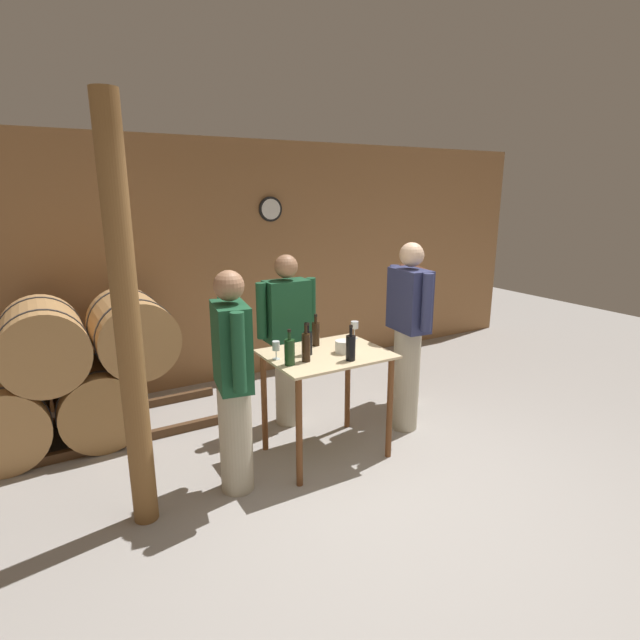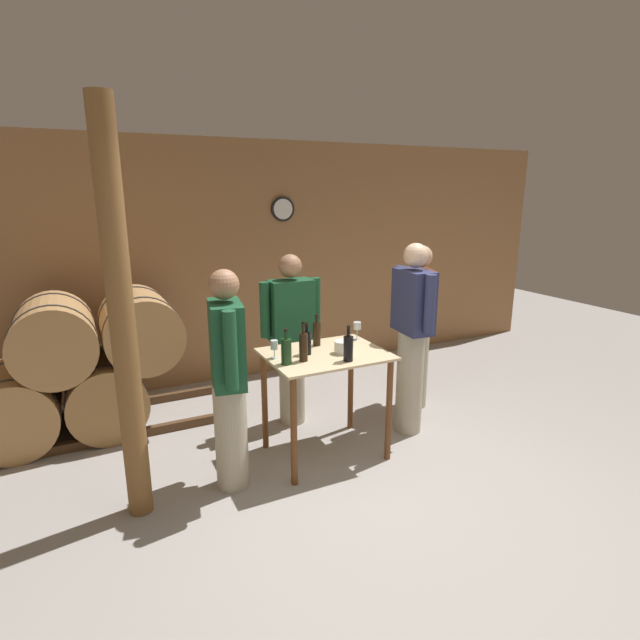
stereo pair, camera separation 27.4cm
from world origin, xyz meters
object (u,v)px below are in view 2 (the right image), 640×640
person_host (228,377)px  wine_bottle_far_right (348,348)px  wine_bottle_center (307,342)px  wine_bottle_far_left (286,351)px  wine_bottle_left (303,346)px  wine_glass_near_left (274,346)px  person_visitor_bearded (418,324)px  ice_bucket (342,347)px  wine_bottle_right (317,333)px  wine_glass_near_center (357,326)px  person_visitor_near_door (291,337)px  wooden_post (122,323)px  person_visitor_with_scarf (412,335)px

person_host → wine_bottle_far_right: bearing=-8.2°
wine_bottle_center → wine_bottle_far_left: bearing=-148.4°
wine_bottle_left → wine_bottle_center: 0.17m
wine_bottle_far_right → wine_glass_near_left: size_ratio=1.93×
person_visitor_bearded → ice_bucket: bearing=-155.4°
wine_bottle_far_left → wine_bottle_right: 0.52m
wine_glass_near_left → person_host: bearing=-156.9°
wine_bottle_right → wine_glass_near_center: size_ratio=1.73×
wine_bottle_far_left → person_host: size_ratio=0.17×
person_visitor_near_door → person_host: bearing=-136.0°
person_host → person_visitor_bearded: 2.18m
wine_bottle_right → wine_glass_near_left: 0.46m
wine_bottle_far_right → person_visitor_bearded: 1.39m
wooden_post → wine_bottle_far_left: size_ratio=9.81×
wine_glass_near_left → person_visitor_near_door: person_visitor_near_door is taller
wine_glass_near_center → wine_glass_near_left: bearing=-169.6°
wine_bottle_right → wine_bottle_far_right: wine_bottle_far_right is taller
wine_bottle_left → wine_bottle_center: wine_bottle_left is taller
wine_bottle_far_right → wine_bottle_far_left: bearing=162.4°
person_visitor_with_scarf → wine_bottle_far_left: bearing=-173.7°
wine_glass_near_center → person_visitor_with_scarf: bearing=-21.8°
wine_bottle_far_left → wine_glass_near_left: bearing=100.9°
person_visitor_near_door → ice_bucket: bearing=-80.1°
wine_bottle_right → person_visitor_near_door: bearing=94.4°
wine_bottle_far_right → wooden_post: bearing=175.9°
wine_bottle_left → ice_bucket: 0.36m
wine_bottle_right → ice_bucket: wine_bottle_right is taller
wine_glass_near_left → person_visitor_bearded: person_visitor_bearded is taller
person_visitor_with_scarf → wine_bottle_left: bearing=-173.3°
wine_bottle_right → ice_bucket: (0.09, -0.28, -0.06)m
wine_bottle_far_left → person_visitor_with_scarf: (1.25, 0.14, -0.08)m
wine_bottle_left → wine_bottle_far_right: size_ratio=1.09×
wine_bottle_far_right → person_visitor_with_scarf: size_ratio=0.16×
wooden_post → wine_glass_near_left: wooden_post is taller
wine_glass_near_left → person_visitor_with_scarf: (1.28, -0.03, -0.08)m
wine_bottle_left → wine_glass_near_center: (0.66, 0.31, -0.00)m
wine_bottle_far_right → person_host: size_ratio=0.17×
wine_bottle_center → person_visitor_bearded: size_ratio=0.16×
wine_bottle_far_left → person_visitor_bearded: size_ratio=0.17×
person_visitor_near_door → wine_bottle_far_left: bearing=-115.4°
wine_bottle_left → wine_bottle_far_left: bearing=-176.8°
person_host → person_visitor_near_door: 1.14m
wooden_post → wine_bottle_center: (1.35, 0.18, -0.36)m
wine_bottle_far_right → wine_bottle_center: bearing=126.8°
ice_bucket → person_host: (-0.95, -0.05, -0.07)m
wine_bottle_center → wine_bottle_left: bearing=-123.8°
wooden_post → wine_bottle_center: wooden_post is taller
wine_bottle_left → wine_bottle_center: bearing=56.2°
wine_bottle_left → wine_glass_near_left: bearing=138.0°
wine_bottle_left → person_visitor_bearded: bearing=20.4°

